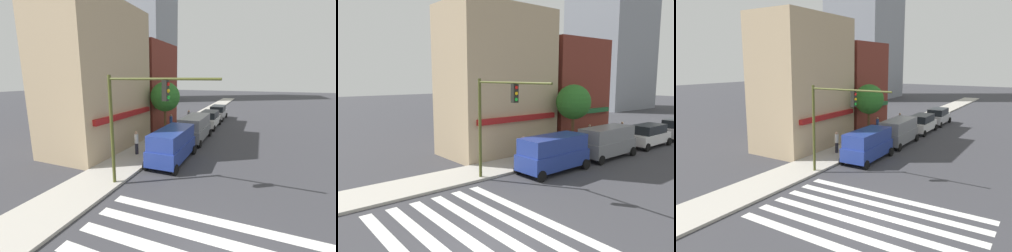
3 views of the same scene
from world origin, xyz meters
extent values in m
plane|color=#38383D|center=(0.00, 0.00, 0.00)|extent=(200.00, 200.00, 0.00)
cube|color=#B2ADA3|center=(0.00, 7.50, 0.07)|extent=(120.00, 3.00, 0.15)
cube|color=silver|center=(-2.87, 0.00, 0.00)|extent=(0.55, 10.80, 0.01)
cube|color=silver|center=(-1.72, 0.00, 0.00)|extent=(0.55, 10.80, 0.01)
cube|color=silver|center=(-0.57, 0.00, 0.00)|extent=(0.55, 10.80, 0.01)
cube|color=silver|center=(0.57, 0.00, 0.00)|extent=(0.55, 10.80, 0.01)
cube|color=silver|center=(1.72, 0.00, 0.00)|extent=(0.55, 10.80, 0.01)
cube|color=silver|center=(2.87, 0.00, 0.00)|extent=(0.55, 10.80, 0.01)
cube|color=tan|center=(9.31, 11.50, 5.68)|extent=(8.76, 5.00, 11.36)
cube|color=maroon|center=(9.31, 8.85, 3.00)|extent=(7.45, 0.30, 0.40)
cube|color=maroon|center=(17.69, 11.50, 4.75)|extent=(6.94, 5.00, 9.51)
cube|color=#1E592D|center=(17.69, 8.85, 3.00)|extent=(5.90, 0.30, 0.40)
cylinder|color=#474C1E|center=(4.07, 6.40, 2.99)|extent=(0.18, 0.18, 5.98)
cylinder|color=#474C1E|center=(4.07, 3.59, 5.78)|extent=(0.12, 5.62, 0.12)
cube|color=black|center=(4.07, 3.31, 5.25)|extent=(0.32, 0.24, 0.95)
sphere|color=red|center=(4.07, 3.18, 5.55)|extent=(0.18, 0.18, 0.18)
sphere|color=#EAAD14|center=(4.07, 3.18, 5.25)|extent=(0.18, 0.18, 0.18)
sphere|color=green|center=(4.07, 3.18, 4.95)|extent=(0.18, 0.18, 0.18)
cube|color=navy|center=(8.58, 4.70, 0.84)|extent=(5.03, 2.09, 1.00)
cube|color=navy|center=(8.58, 4.70, 1.84)|extent=(4.78, 1.92, 1.00)
cylinder|color=black|center=(6.48, 5.70, 0.34)|extent=(0.68, 0.22, 0.68)
cylinder|color=black|center=(6.48, 3.70, 0.34)|extent=(0.68, 0.22, 0.68)
cylinder|color=black|center=(10.67, 5.70, 0.34)|extent=(0.68, 0.22, 0.68)
cylinder|color=black|center=(10.67, 3.70, 0.34)|extent=(0.68, 0.22, 0.68)
cube|color=slate|center=(14.47, 4.70, 0.84)|extent=(5.04, 2.11, 1.00)
cube|color=slate|center=(14.47, 4.70, 1.84)|extent=(4.79, 1.94, 1.00)
cylinder|color=black|center=(12.38, 5.70, 0.34)|extent=(0.68, 0.22, 0.68)
cylinder|color=black|center=(12.38, 3.70, 0.34)|extent=(0.68, 0.22, 0.68)
cylinder|color=black|center=(16.56, 5.70, 0.34)|extent=(0.68, 0.22, 0.68)
cylinder|color=black|center=(16.56, 3.70, 0.34)|extent=(0.68, 0.22, 0.68)
cube|color=white|center=(20.80, 4.70, 0.77)|extent=(4.73, 1.98, 0.85)
cube|color=black|center=(20.80, 4.70, 1.56)|extent=(3.32, 1.80, 0.75)
cylinder|color=black|center=(18.85, 5.65, 0.34)|extent=(0.68, 0.22, 0.68)
cylinder|color=black|center=(18.85, 3.75, 0.34)|extent=(0.68, 0.22, 0.68)
cylinder|color=black|center=(22.74, 5.65, 0.34)|extent=(0.68, 0.22, 0.68)
cylinder|color=black|center=(22.74, 3.75, 0.34)|extent=(0.68, 0.22, 0.68)
cube|color=#B7B7BC|center=(26.50, 4.70, 0.77)|extent=(4.75, 2.02, 0.85)
cube|color=black|center=(26.50, 4.70, 1.56)|extent=(3.34, 1.83, 0.75)
cylinder|color=black|center=(24.56, 5.65, 0.34)|extent=(0.68, 0.22, 0.68)
cylinder|color=black|center=(24.56, 3.75, 0.34)|extent=(0.68, 0.22, 0.68)
cylinder|color=black|center=(28.44, 5.65, 0.34)|extent=(0.68, 0.22, 0.68)
cylinder|color=black|center=(28.44, 3.75, 0.34)|extent=(0.68, 0.22, 0.68)
cylinder|color=#23232D|center=(20.80, 7.28, 0.57)|extent=(0.26, 0.26, 0.85)
cylinder|color=slate|center=(20.80, 7.28, 1.35)|extent=(0.32, 0.32, 0.70)
sphere|color=tan|center=(20.80, 7.28, 1.81)|extent=(0.22, 0.22, 0.22)
cylinder|color=#23232D|center=(8.63, 7.63, 0.57)|extent=(0.26, 0.26, 0.85)
cylinder|color=silver|center=(8.63, 7.63, 1.35)|extent=(0.32, 0.32, 0.70)
sphere|color=tan|center=(8.63, 7.63, 1.81)|extent=(0.22, 0.22, 0.22)
cylinder|color=#23232D|center=(16.98, 8.13, 0.57)|extent=(0.26, 0.26, 0.85)
cylinder|color=#2D4C9E|center=(16.98, 8.13, 1.35)|extent=(0.32, 0.32, 0.70)
sphere|color=tan|center=(16.98, 8.13, 1.81)|extent=(0.22, 0.22, 0.22)
cylinder|color=brown|center=(13.88, 7.50, 1.64)|extent=(0.24, 0.24, 2.98)
sphere|color=#286623|center=(13.88, 7.50, 4.09)|extent=(2.77, 2.77, 2.77)
camera|label=1|loc=(-5.50, -0.75, 5.83)|focal=24.00mm
camera|label=2|loc=(-6.75, -9.20, 6.07)|focal=35.00mm
camera|label=3|loc=(-12.96, -6.89, 7.40)|focal=35.00mm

